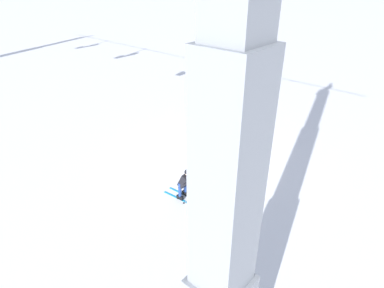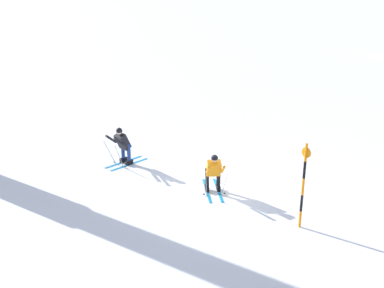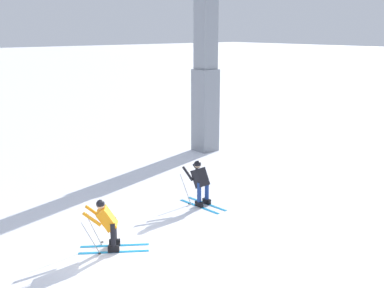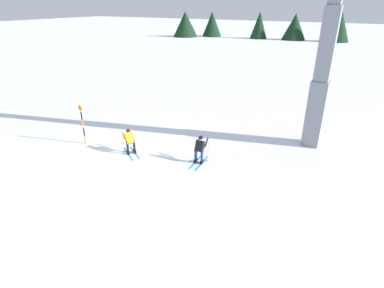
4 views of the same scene
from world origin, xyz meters
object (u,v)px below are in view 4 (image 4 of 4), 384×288
Objects in this scene: skier_carving_main at (130,140)px; skier_distant_uphill at (200,148)px; lift_tower_near at (325,60)px; trail_marker_pole at (83,123)px.

skier_carving_main is 3.91m from skier_distant_uphill.
lift_tower_near is 4.82× the size of trail_marker_pole.
skier_distant_uphill is at bearing -42.28° from lift_tower_near.
skier_carving_main is 0.15× the size of lift_tower_near.
skier_distant_uphill is (5.03, -4.57, -3.97)m from lift_tower_near.
lift_tower_near is 7.87m from skier_distant_uphill.
lift_tower_near is at bearing 125.24° from skier_carving_main.
skier_carving_main is at bearing -76.80° from skier_distant_uphill.
trail_marker_pole is 1.43× the size of skier_distant_uphill.
trail_marker_pole is 7.01m from skier_distant_uphill.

